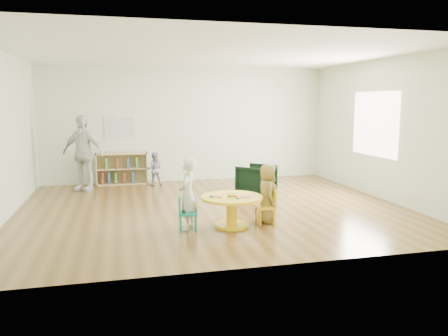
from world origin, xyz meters
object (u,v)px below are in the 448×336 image
kid_chair_right (268,205)px  bookshelf (121,169)px  activity_table (232,206)px  adult_caretaker (83,153)px  armchair (256,179)px  toddler (154,169)px  child_right (267,194)px  kid_chair_left (185,212)px  child_left (188,194)px

kid_chair_right → bookshelf: bearing=29.7°
activity_table → adult_caretaker: (-2.48, 3.52, 0.50)m
armchair → toddler: 2.50m
kid_chair_right → armchair: size_ratio=0.80×
armchair → adult_caretaker: size_ratio=0.41×
toddler → child_right: bearing=116.1°
kid_chair_left → child_right: size_ratio=0.56×
kid_chair_left → bookshelf: bookshelf is taller
child_left → activity_table: bearing=113.4°
child_left → toddler: bearing=-151.8°
bookshelf → adult_caretaker: bearing=-143.9°
toddler → kid_chair_left: bearing=95.9°
kid_chair_left → adult_caretaker: bearing=-145.5°
bookshelf → child_left: child_left is taller
kid_chair_right → adult_caretaker: 4.68m
kid_chair_left → child_left: (0.05, 0.06, 0.26)m
kid_chair_left → bookshelf: (-0.92, 4.15, 0.08)m
kid_chair_left → kid_chair_right: kid_chair_right is taller
kid_chair_left → kid_chair_right: (1.35, 0.07, 0.01)m
bookshelf → toddler: toddler is taller
kid_chair_left → armchair: 2.98m
armchair → toddler: bearing=-79.3°
child_left → armchair: bearing=165.9°
adult_caretaker → kid_chair_left: bearing=-36.8°
adult_caretaker → armchair: bearing=8.2°
bookshelf → armchair: bookshelf is taller
activity_table → child_left: 0.73m
bookshelf → adult_caretaker: 1.11m
child_left → child_right: 1.32m
armchair → child_right: child_right is taller
armchair → adult_caretaker: bearing=-63.1°
kid_chair_left → child_left: size_ratio=0.49×
activity_table → kid_chair_right: 0.61m
child_right → toddler: (-1.53, 3.63, -0.09)m
kid_chair_left → child_left: child_left is taller
kid_chair_left → child_right: child_right is taller
bookshelf → child_left: (0.96, -4.10, 0.18)m
bookshelf → toddler: size_ratio=1.52×
activity_table → adult_caretaker: 4.33m
kid_chair_left → adult_caretaker: 4.00m
bookshelf → armchair: bearing=-33.4°
activity_table → kid_chair_right: (0.61, 0.03, -0.04)m
activity_table → toddler: 3.83m
kid_chair_right → activity_table: bearing=93.5°
activity_table → adult_caretaker: size_ratio=0.58×
child_left → toddler: 3.71m
child_left → bookshelf: bearing=-141.9°
activity_table → child_right: child_right is taller
child_left → adult_caretaker: 3.94m
armchair → child_left: (-1.82, -2.25, 0.24)m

